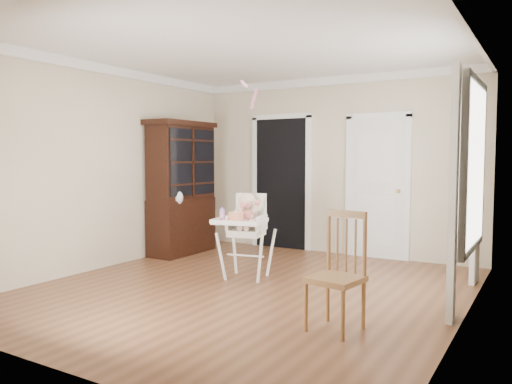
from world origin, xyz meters
The scene contains 16 objects.
floor centered at (0.00, 0.00, 0.00)m, with size 5.00×5.00×0.00m, color brown.
ceiling centered at (0.00, 0.00, 2.70)m, with size 5.00×5.00×0.00m, color white.
wall_back centered at (0.00, 2.50, 1.35)m, with size 4.50×4.50×0.00m, color beige.
wall_left centered at (-2.25, 0.00, 1.35)m, with size 5.00×5.00×0.00m, color beige.
wall_right centered at (2.25, 0.00, 1.35)m, with size 5.00×5.00×0.00m, color beige.
crown_molding centered at (0.00, 0.00, 2.64)m, with size 4.50×5.00×0.12m, color white, non-canonical shape.
doorway centered at (-0.90, 2.48, 1.11)m, with size 1.06×0.05×2.22m.
closet_door centered at (0.70, 2.48, 1.02)m, with size 0.96×0.09×2.13m.
window_right centered at (2.18, 0.80, 1.29)m, with size 0.13×1.84×2.30m.
high_chair centered at (-0.29, 0.43, 0.65)m, with size 0.74×0.85×1.06m.
baby centered at (-0.29, 0.46, 0.81)m, with size 0.34×0.25×0.47m.
cake centered at (-0.27, 0.17, 0.79)m, with size 0.23×0.23×0.11m.
sippy_cup centered at (-0.51, 0.23, 0.80)m, with size 0.07×0.07×0.16m.
china_cabinet centered at (-1.99, 1.28, 1.02)m, with size 0.53×1.20×2.03m.
dining_chair centered at (1.35, -0.73, 0.47)m, with size 0.47×0.47×1.02m.
streamer centered at (-0.08, 0.05, 2.29)m, with size 0.03×0.50×0.02m, color pink, non-canonical shape.
Camera 1 is at (2.90, -4.70, 1.48)m, focal length 35.00 mm.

